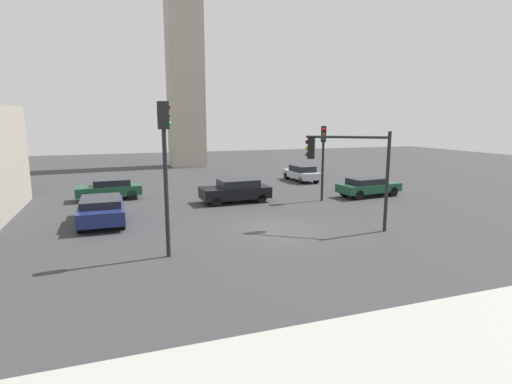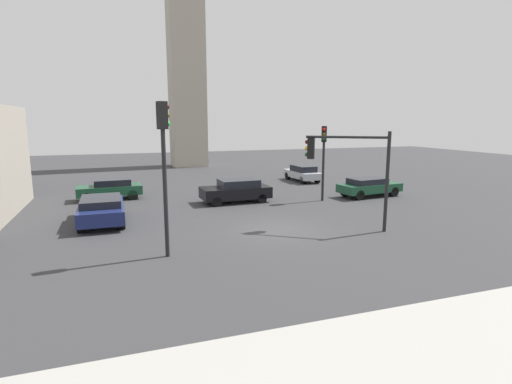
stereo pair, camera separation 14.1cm
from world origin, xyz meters
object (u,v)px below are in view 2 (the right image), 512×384
object	(u,v)px
car_4	(102,209)
car_1	(110,189)
traffic_light_1	(347,160)
car_3	(369,186)
traffic_light_0	(164,152)
traffic_light_2	(324,149)
car_2	(236,190)
car_0	(303,173)

from	to	relation	value
car_4	car_1	bearing A→B (deg)	-3.63
traffic_light_1	car_3	size ratio (longest dim) A/B	1.03
traffic_light_0	car_3	size ratio (longest dim) A/B	1.29
car_4	traffic_light_2	bearing A→B (deg)	-84.17
car_2	car_1	bearing A→B (deg)	-26.82
traffic_light_1	car_1	bearing A→B (deg)	-12.53
car_3	car_4	xyz separation A→B (m)	(-17.11, -1.73, 0.03)
traffic_light_2	car_4	xyz separation A→B (m)	(-13.40, -1.48, -2.63)
car_0	car_3	bearing A→B (deg)	-173.72
traffic_light_2	car_3	size ratio (longest dim) A/B	1.06
traffic_light_0	car_1	world-z (taller)	traffic_light_0
car_0	car_2	size ratio (longest dim) A/B	0.95
car_0	car_4	size ratio (longest dim) A/B	0.88
traffic_light_1	car_4	distance (m)	12.46
traffic_light_2	car_4	size ratio (longest dim) A/B	1.01
traffic_light_1	car_1	distance (m)	15.93
car_1	car_2	distance (m)	8.42
traffic_light_1	car_2	world-z (taller)	traffic_light_1
traffic_light_2	car_2	world-z (taller)	traffic_light_2
car_2	car_3	world-z (taller)	car_2
traffic_light_0	car_2	bearing A→B (deg)	39.69
traffic_light_0	traffic_light_2	world-z (taller)	traffic_light_0
traffic_light_2	car_0	xyz separation A→B (m)	(2.49, 8.18, -2.65)
traffic_light_1	car_1	xyz separation A→B (m)	(-10.75, 11.47, -2.62)
traffic_light_0	car_0	distance (m)	21.07
traffic_light_1	car_1	size ratio (longest dim) A/B	1.13
car_0	traffic_light_1	bearing A→B (deg)	159.45
traffic_light_0	car_1	distance (m)	13.36
car_1	traffic_light_0	bearing A→B (deg)	96.54
car_0	car_3	world-z (taller)	car_0
car_2	car_4	xyz separation A→B (m)	(-7.97, -2.88, -0.03)
car_1	car_3	distance (m)	17.41
car_0	car_2	bearing A→B (deg)	128.11
traffic_light_0	car_2	distance (m)	11.15
traffic_light_2	car_1	xyz separation A→B (m)	(-13.05, 4.98, -2.64)
car_2	traffic_light_1	bearing A→B (deg)	110.03
traffic_light_0	traffic_light_2	xyz separation A→B (m)	(10.86, 7.78, -0.66)
traffic_light_2	car_2	distance (m)	6.18
car_1	traffic_light_2	bearing A→B (deg)	155.91
car_3	car_4	size ratio (longest dim) A/B	0.96
traffic_light_1	car_4	size ratio (longest dim) A/B	0.99
car_1	car_0	bearing A→B (deg)	-171.54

